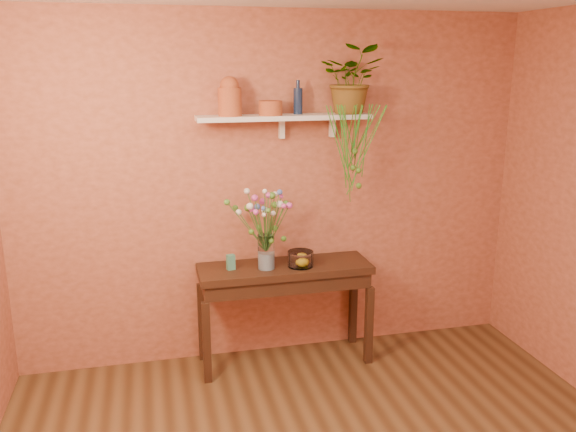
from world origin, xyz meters
TOP-DOWN VIEW (x-y plane):
  - room at (0.00, 0.00)m, footprint 4.04×4.04m
  - sideboard at (0.03, 1.77)m, footprint 1.32×0.43m
  - wall_shelf at (0.06, 1.87)m, footprint 1.30×0.24m
  - terracotta_jug at (-0.36, 1.85)m, footprint 0.18×0.18m
  - terracotta_pot at (-0.06, 1.84)m, footprint 0.18×0.18m
  - blue_bottle at (0.16, 1.90)m, footprint 0.09×0.09m
  - spider_plant at (0.56, 1.85)m, footprint 0.57×0.54m
  - plant_fronds at (0.54, 1.69)m, footprint 0.46×0.31m
  - glass_vase at (-0.13, 1.73)m, footprint 0.13×0.13m
  - bouquet at (-0.14, 1.74)m, footprint 0.49×0.37m
  - glass_bowl at (0.14, 1.72)m, footprint 0.20×0.20m
  - lemon at (0.15, 1.71)m, footprint 0.07×0.07m
  - carton at (-0.39, 1.76)m, footprint 0.07×0.06m

SIDE VIEW (x-z plane):
  - sideboard at x=0.03m, z-range 0.29..1.09m
  - lemon at x=0.15m, z-range 0.81..0.88m
  - glass_bowl at x=0.14m, z-range 0.80..0.92m
  - carton at x=-0.39m, z-range 0.80..0.92m
  - glass_vase at x=-0.13m, z-range 0.78..1.05m
  - bouquet at x=-0.14m, z-range 1.00..1.50m
  - room at x=0.00m, z-range 0.00..2.70m
  - plant_fronds at x=0.54m, z-range 1.30..2.04m
  - wall_shelf at x=0.06m, z-range 1.82..2.01m
  - terracotta_pot at x=-0.06m, z-range 1.94..2.04m
  - blue_bottle at x=0.16m, z-range 1.91..2.16m
  - terracotta_jug at x=-0.36m, z-range 1.93..2.21m
  - spider_plant at x=0.56m, z-range 1.94..2.44m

